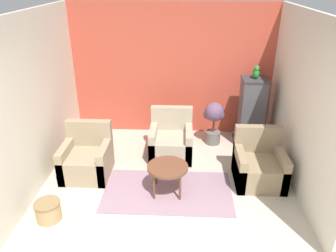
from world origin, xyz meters
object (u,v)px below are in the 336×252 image
Objects in this scene: armchair_left at (87,159)px; armchair_right at (259,166)px; coffee_table at (168,169)px; wicker_basket at (48,210)px; parrot at (256,72)px; potted_plant at (214,119)px; armchair_middle at (171,142)px; birdcage at (251,113)px.

armchair_left is 2.83m from armchair_right.
wicker_basket is at bearing -156.52° from coffee_table.
parrot is 0.29× the size of potted_plant.
parrot is at bearing 2.58° from potted_plant.
parrot is (2.90, 1.24, 1.17)m from armchair_left.
armchair_left is 2.42× the size of wicker_basket.
armchair_middle is at bearing -160.24° from parrot.
birdcage is 0.73m from potted_plant.
parrot reaches higher than armchair_right.
birdcage reaches higher than armchair_left.
armchair_left is 3.43× the size of parrot.
birdcage reaches higher than wicker_basket.
armchair_right is at bearing 19.31° from wicker_basket.
armchair_middle is 1.66m from birdcage.
armchair_right is at bearing -93.26° from birdcage.
armchair_right is at bearing -63.51° from potted_plant.
birdcage is at bearing 19.69° from armchair_middle.
birdcage is (0.07, 1.31, 0.37)m from armchair_right.
armchair_right is at bearing -93.25° from parrot.
parrot is at bearing 37.27° from wicker_basket.
coffee_table is 1.78m from wicker_basket.
potted_plant reaches higher than coffee_table.
armchair_right is 1.76m from parrot.
coffee_table is at bearing 23.48° from wicker_basket.
armchair_right and armchair_middle have the same top height.
potted_plant is at bearing 32.50° from armchair_middle.
coffee_table is 1.45m from armchair_left.
birdcage is (1.53, 1.69, 0.23)m from coffee_table.
potted_plant is (-0.71, -0.03, -0.12)m from birdcage.
armchair_left reaches higher than wicker_basket.
birdcage is 1.56× the size of potted_plant.
potted_plant is at bearing -177.42° from parrot.
armchair_right is at bearing -27.98° from armchair_middle.
armchair_middle is (1.38, 0.69, 0.00)m from armchair_left.
armchair_right is at bearing -1.59° from armchair_left.
birdcage is 5.33× the size of parrot.
parrot is 1.17m from potted_plant.
birdcage reaches higher than armchair_right.
parrot is (0.07, 1.32, 1.17)m from armchair_right.
wicker_basket is at bearing -135.82° from potted_plant.
birdcage is at bearing -90.00° from parrot.
armchair_middle is at bearing 89.62° from coffee_table.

